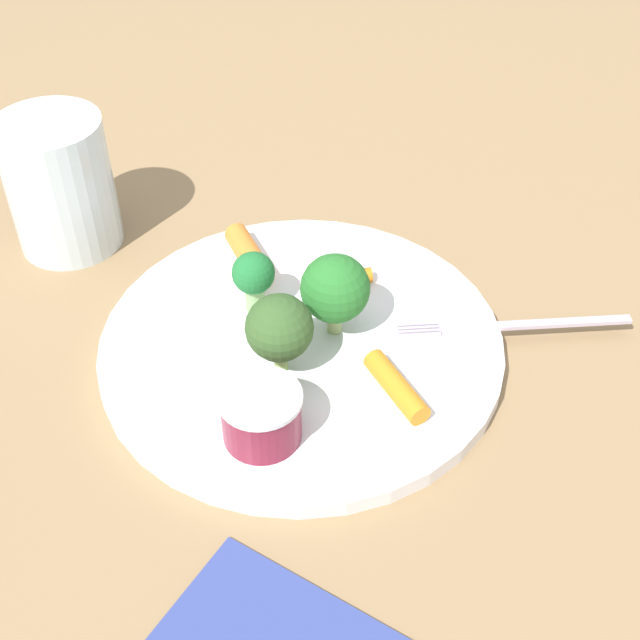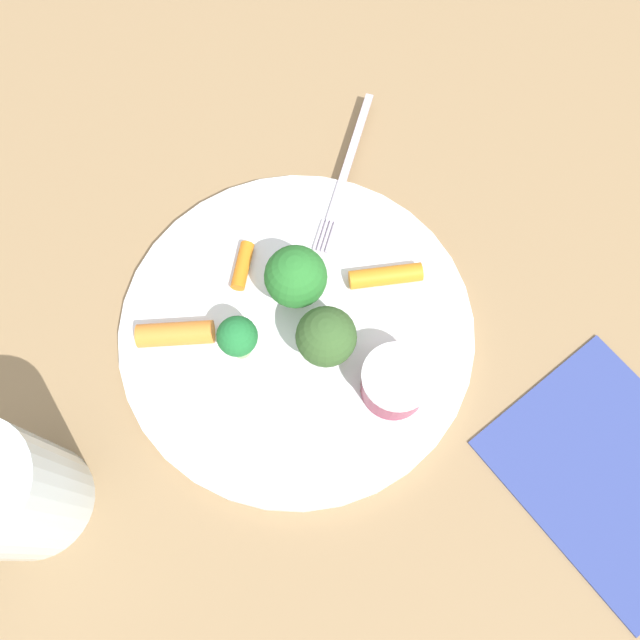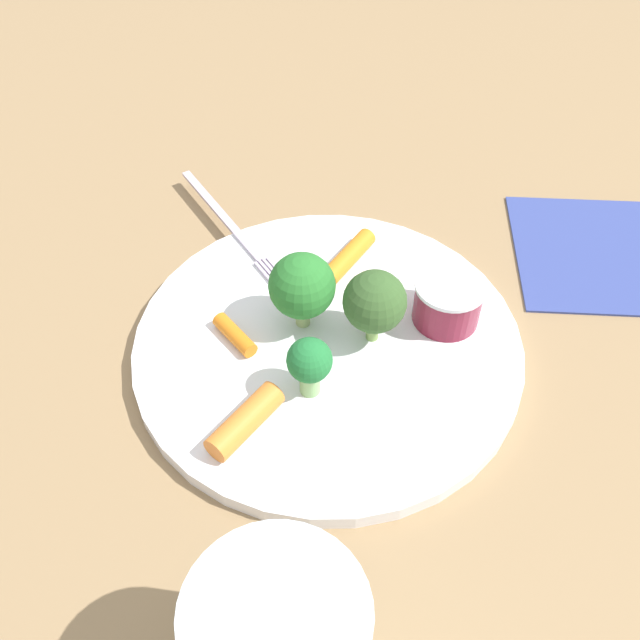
% 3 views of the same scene
% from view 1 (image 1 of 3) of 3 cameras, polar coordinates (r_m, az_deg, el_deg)
% --- Properties ---
extents(ground_plane, '(2.40, 2.40, 0.00)m').
position_cam_1_polar(ground_plane, '(0.58, -1.24, -2.10)').
color(ground_plane, '#91734E').
extents(plate, '(0.27, 0.27, 0.01)m').
position_cam_1_polar(plate, '(0.57, -1.25, -1.67)').
color(plate, white).
rests_on(plate, ground_plane).
extents(sauce_cup, '(0.05, 0.05, 0.03)m').
position_cam_1_polar(sauce_cup, '(0.50, -3.96, -6.41)').
color(sauce_cup, maroon).
rests_on(sauce_cup, plate).
extents(broccoli_floret_0, '(0.04, 0.04, 0.06)m').
position_cam_1_polar(broccoli_floret_0, '(0.52, -2.74, -0.56)').
color(broccoli_floret_0, '#87AB57').
rests_on(broccoli_floret_0, plate).
extents(broccoli_floret_1, '(0.03, 0.03, 0.05)m').
position_cam_1_polar(broccoli_floret_1, '(0.57, -4.48, 2.96)').
color(broccoli_floret_1, '#8EBD75').
rests_on(broccoli_floret_1, plate).
extents(broccoli_floret_2, '(0.05, 0.05, 0.06)m').
position_cam_1_polar(broccoli_floret_2, '(0.55, 1.02, 2.09)').
color(broccoli_floret_2, '#9AB16D').
rests_on(broccoli_floret_2, plate).
extents(carrot_stick_0, '(0.03, 0.06, 0.02)m').
position_cam_1_polar(carrot_stick_0, '(0.62, -4.82, 4.45)').
color(carrot_stick_0, orange).
rests_on(carrot_stick_0, plate).
extents(carrot_stick_1, '(0.04, 0.03, 0.01)m').
position_cam_1_polar(carrot_stick_1, '(0.61, 1.68, 2.84)').
color(carrot_stick_1, orange).
rests_on(carrot_stick_1, plate).
extents(carrot_stick_2, '(0.02, 0.06, 0.01)m').
position_cam_1_polar(carrot_stick_2, '(0.53, 5.14, -4.47)').
color(carrot_stick_2, orange).
rests_on(carrot_stick_2, plate).
extents(fork, '(0.14, 0.09, 0.00)m').
position_cam_1_polar(fork, '(0.59, 12.66, -0.36)').
color(fork, '#BFB0C5').
rests_on(fork, plate).
extents(drinking_glass, '(0.08, 0.08, 0.10)m').
position_cam_1_polar(drinking_glass, '(0.67, -17.06, 8.71)').
color(drinking_glass, silver).
rests_on(drinking_glass, ground_plane).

